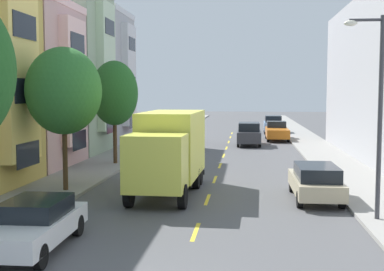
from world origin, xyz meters
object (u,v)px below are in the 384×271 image
Objects in this scene: street_tree_third at (114,93)px; parked_pickup_burgundy at (177,134)px; street_tree_second at (64,91)px; parked_sedan_white at (34,224)px; parked_pickup_orange at (277,131)px; parked_wagon_champagne at (316,181)px; moving_charcoal_sedan at (249,134)px; street_lamp at (376,103)px; delivery_box_truck at (169,148)px; parked_suv_sky at (273,124)px; parked_hatchback_silver at (162,145)px.

street_tree_third reaches higher than parked_pickup_burgundy.
parked_sedan_white is (2.01, -8.10, -3.78)m from street_tree_second.
parked_wagon_champagne is (0.07, -26.82, -0.02)m from parked_pickup_orange.
street_tree_second reaches higher than street_tree_third.
moving_charcoal_sedan is (-2.67, 21.92, 0.18)m from parked_wagon_champagne.
parked_sedan_white is (-10.34, -4.15, -3.39)m from street_lamp.
moving_charcoal_sedan is at bearing 69.15° from street_tree_second.
delivery_box_truck is 1.64× the size of parked_sedan_white.
parked_wagon_champagne is (10.87, -0.39, -3.73)m from street_tree_second.
parked_sedan_white is at bearing -76.05° from street_tree_second.
parked_sedan_white is (2.01, -16.80, -3.66)m from street_tree_third.
parked_suv_sky is 8.32m from parked_pickup_orange.
parked_pickup_burgundy is (-8.92, -12.35, -0.16)m from parked_suv_sky.
parked_sedan_white is 0.94× the size of moving_charcoal_sedan.
parked_pickup_orange is at bearing 67.76° from street_tree_second.
street_tree_second is 1.01× the size of street_tree_third.
street_lamp is at bearing -67.45° from parked_wagon_champagne.
parked_pickup_orange is at bearing 58.63° from street_tree_third.
street_tree_second is at bearing -173.78° from delivery_box_truck.
street_tree_second is at bearing 162.29° from street_lamp.
street_tree_third is 1.29× the size of parked_suv_sky.
street_tree_second is at bearing -90.00° from street_tree_third.
street_tree_third is 28.43m from parked_suv_sky.
parked_suv_sky and moving_charcoal_sedan have the same top height.
delivery_box_truck is 1.84× the size of parked_hatchback_silver.
parked_pickup_burgundy is at bearing 90.12° from parked_sedan_white.
parked_suv_sky is 13.48m from moving_charcoal_sedan.
parked_sedan_white is 0.96× the size of parked_wagon_champagne.
street_tree_second is 1.34× the size of parked_wagon_champagne.
parked_sedan_white is (-2.60, -8.60, -1.25)m from delivery_box_truck.
parked_pickup_burgundy is 9.74m from parked_pickup_orange.
street_lamp reaches higher than parked_sedan_white.
parked_wagon_champagne is (8.93, -22.78, -0.02)m from parked_pickup_burgundy.
parked_wagon_champagne is at bearing -58.44° from parked_hatchback_silver.
delivery_box_truck is 1.54× the size of parked_suv_sky.
street_tree_second is 23.31m from moving_charcoal_sedan.
parked_pickup_orange is (8.86, 4.04, 0.00)m from parked_pickup_burgundy.
delivery_box_truck reaches higher than moving_charcoal_sedan.
parked_sedan_white is 11.75m from parked_wagon_champagne.
street_tree_second is 1.40× the size of parked_sedan_white.
delivery_box_truck reaches higher than parked_sedan_white.
moving_charcoal_sedan is at bearing -118.04° from parked_pickup_orange.
street_lamp reaches higher than parked_pickup_burgundy.
parked_pickup_burgundy and parked_pickup_orange have the same top height.
street_lamp reaches higher than moving_charcoal_sedan.
parked_suv_sky is 1.19× the size of parked_hatchback_silver.
street_tree_second is 14.67m from parked_hatchback_silver.
parked_pickup_burgundy is 1.13× the size of parked_wagon_champagne.
delivery_box_truck is (4.61, 0.50, -2.53)m from street_tree_second.
street_tree_third is at bearing -122.59° from moving_charcoal_sedan.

